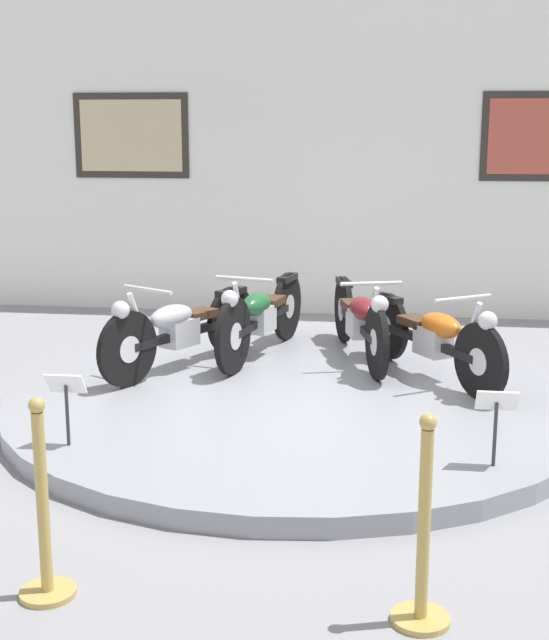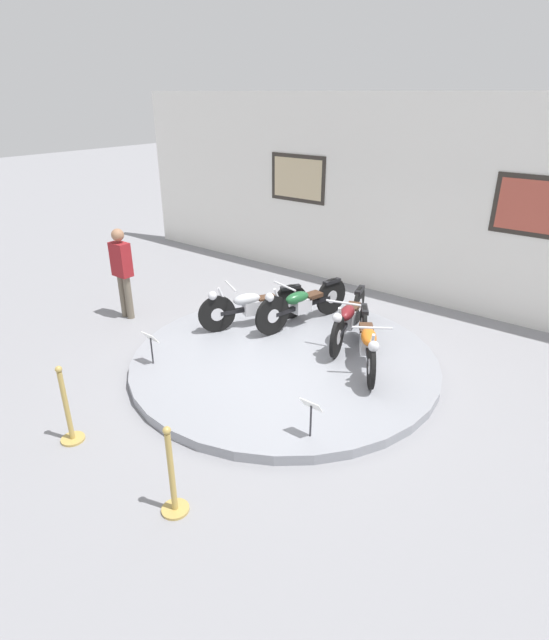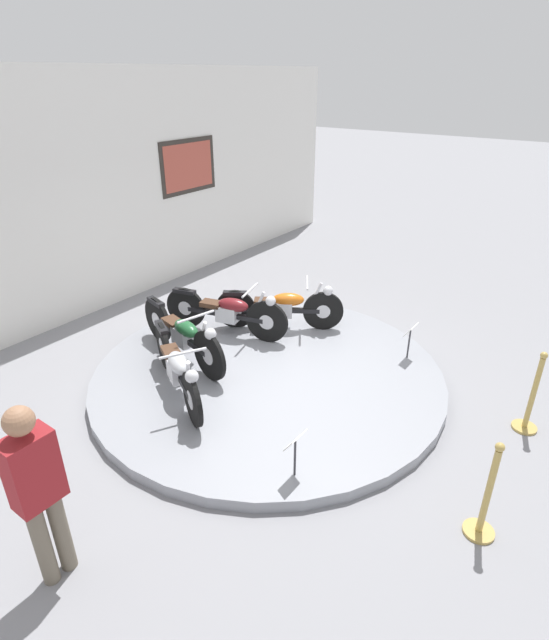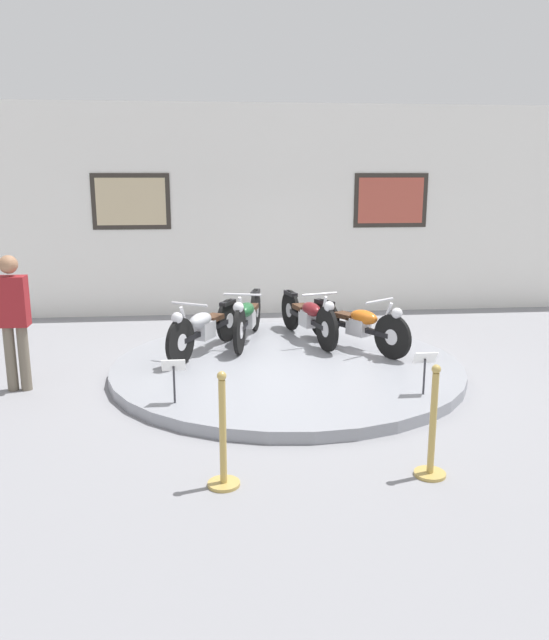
{
  "view_description": "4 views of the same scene",
  "coord_description": "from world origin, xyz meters",
  "px_view_note": "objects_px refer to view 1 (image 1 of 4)",
  "views": [
    {
      "loc": [
        0.73,
        -6.87,
        2.29
      ],
      "look_at": [
        -0.19,
        0.02,
        0.74
      ],
      "focal_mm": 50.0,
      "sensor_mm": 36.0,
      "label": 1
    },
    {
      "loc": [
        4.0,
        -5.41,
        3.83
      ],
      "look_at": [
        -0.29,
        0.13,
        0.62
      ],
      "focal_mm": 28.0,
      "sensor_mm": 36.0,
      "label": 2
    },
    {
      "loc": [
        -4.56,
        -3.43,
        3.73
      ],
      "look_at": [
        0.22,
        0.05,
        0.78
      ],
      "focal_mm": 28.0,
      "sensor_mm": 36.0,
      "label": 3
    },
    {
      "loc": [
        -0.97,
        -7.95,
        2.6
      ],
      "look_at": [
        -0.14,
        0.25,
        0.67
      ],
      "focal_mm": 35.0,
      "sensor_mm": 36.0,
      "label": 4
    }
  ],
  "objects_px": {
    "motorcycle_maroon": "(360,319)",
    "stanchion_post_right_of_entry": "(423,554)",
    "stanchion_post_left_of_entry": "(44,531)",
    "motorcycle_orange": "(434,336)",
    "info_placard_front_left": "(66,393)",
    "info_placard_front_centre": "(496,411)",
    "motorcycle_green": "(261,314)",
    "motorcycle_silver": "(179,327)"
  },
  "relations": [
    {
      "from": "motorcycle_green",
      "to": "motorcycle_maroon",
      "type": "bearing_deg",
      "value": -0.09
    },
    {
      "from": "info_placard_front_left",
      "to": "motorcycle_green",
      "type": "bearing_deg",
      "value": 69.03
    },
    {
      "from": "motorcycle_orange",
      "to": "info_placard_front_centre",
      "type": "xyz_separation_m",
      "value": [
        0.31,
        -1.94,
        -0.01
      ]
    },
    {
      "from": "motorcycle_silver",
      "to": "info_placard_front_centre",
      "type": "relative_size",
      "value": 3.45
    },
    {
      "from": "info_placard_front_left",
      "to": "info_placard_front_centre",
      "type": "xyz_separation_m",
      "value": [
        2.82,
        0.0,
        0.0
      ]
    },
    {
      "from": "motorcycle_green",
      "to": "info_placard_front_left",
      "type": "relative_size",
      "value": 3.87
    },
    {
      "from": "info_placard_front_left",
      "to": "info_placard_front_centre",
      "type": "height_order",
      "value": "same"
    },
    {
      "from": "motorcycle_orange",
      "to": "stanchion_post_right_of_entry",
      "type": "relative_size",
      "value": 1.64
    },
    {
      "from": "info_placard_front_centre",
      "to": "stanchion_post_right_of_entry",
      "type": "distance_m",
      "value": 1.75
    },
    {
      "from": "motorcycle_silver",
      "to": "info_placard_front_left",
      "type": "height_order",
      "value": "motorcycle_silver"
    },
    {
      "from": "motorcycle_maroon",
      "to": "stanchion_post_right_of_entry",
      "type": "relative_size",
      "value": 1.89
    },
    {
      "from": "motorcycle_green",
      "to": "stanchion_post_left_of_entry",
      "type": "bearing_deg",
      "value": -96.2
    },
    {
      "from": "stanchion_post_right_of_entry",
      "to": "info_placard_front_centre",
      "type": "bearing_deg",
      "value": 73.27
    },
    {
      "from": "motorcycle_silver",
      "to": "motorcycle_orange",
      "type": "distance_m",
      "value": 2.2
    },
    {
      "from": "motorcycle_silver",
      "to": "stanchion_post_right_of_entry",
      "type": "distance_m",
      "value": 4.13
    },
    {
      "from": "stanchion_post_right_of_entry",
      "to": "motorcycle_orange",
      "type": "bearing_deg",
      "value": 86.97
    },
    {
      "from": "motorcycle_maroon",
      "to": "info_placard_front_left",
      "type": "relative_size",
      "value": 3.79
    },
    {
      "from": "motorcycle_green",
      "to": "motorcycle_orange",
      "type": "bearing_deg",
      "value": -19.3
    },
    {
      "from": "motorcycle_green",
      "to": "info_placard_front_centre",
      "type": "xyz_separation_m",
      "value": [
        1.87,
        -2.48,
        -0.03
      ]
    },
    {
      "from": "stanchion_post_left_of_entry",
      "to": "stanchion_post_right_of_entry",
      "type": "distance_m",
      "value": 1.82
    },
    {
      "from": "motorcycle_orange",
      "to": "stanchion_post_left_of_entry",
      "type": "relative_size",
      "value": 1.64
    },
    {
      "from": "stanchion_post_left_of_entry",
      "to": "info_placard_front_centre",
      "type": "bearing_deg",
      "value": 35.69
    },
    {
      "from": "info_placard_front_centre",
      "to": "motorcycle_maroon",
      "type": "bearing_deg",
      "value": 110.95
    },
    {
      "from": "info_placard_front_centre",
      "to": "stanchion_post_right_of_entry",
      "type": "bearing_deg",
      "value": -106.73
    },
    {
      "from": "motorcycle_green",
      "to": "stanchion_post_right_of_entry",
      "type": "distance_m",
      "value": 4.38
    },
    {
      "from": "stanchion_post_right_of_entry",
      "to": "stanchion_post_left_of_entry",
      "type": "bearing_deg",
      "value": 180.0
    },
    {
      "from": "motorcycle_green",
      "to": "stanchion_post_left_of_entry",
      "type": "distance_m",
      "value": 4.18
    },
    {
      "from": "stanchion_post_right_of_entry",
      "to": "info_placard_front_left",
      "type": "bearing_deg",
      "value": 144.31
    },
    {
      "from": "motorcycle_maroon",
      "to": "info_placard_front_centre",
      "type": "height_order",
      "value": "motorcycle_maroon"
    },
    {
      "from": "motorcycle_orange",
      "to": "info_placard_front_left",
      "type": "height_order",
      "value": "motorcycle_orange"
    },
    {
      "from": "motorcycle_orange",
      "to": "info_placard_front_left",
      "type": "xyz_separation_m",
      "value": [
        -2.51,
        -1.94,
        -0.01
      ]
    },
    {
      "from": "motorcycle_maroon",
      "to": "motorcycle_orange",
      "type": "distance_m",
      "value": 0.84
    },
    {
      "from": "motorcycle_orange",
      "to": "info_placard_front_centre",
      "type": "bearing_deg",
      "value": -80.9
    },
    {
      "from": "info_placard_front_centre",
      "to": "motorcycle_green",
      "type": "bearing_deg",
      "value": 126.98
    },
    {
      "from": "motorcycle_green",
      "to": "motorcycle_orange",
      "type": "height_order",
      "value": "motorcycle_green"
    },
    {
      "from": "motorcycle_silver",
      "to": "stanchion_post_left_of_entry",
      "type": "bearing_deg",
      "value": -87.02
    },
    {
      "from": "info_placard_front_centre",
      "to": "stanchion_post_right_of_entry",
      "type": "xyz_separation_m",
      "value": [
        -0.5,
        -1.67,
        -0.16
      ]
    },
    {
      "from": "motorcycle_green",
      "to": "info_placard_front_left",
      "type": "distance_m",
      "value": 2.66
    },
    {
      "from": "motorcycle_green",
      "to": "info_placard_front_centre",
      "type": "relative_size",
      "value": 3.87
    },
    {
      "from": "info_placard_front_left",
      "to": "stanchion_post_right_of_entry",
      "type": "distance_m",
      "value": 2.86
    },
    {
      "from": "motorcycle_maroon",
      "to": "motorcycle_orange",
      "type": "bearing_deg",
      "value": -40.42
    },
    {
      "from": "motorcycle_silver",
      "to": "motorcycle_green",
      "type": "height_order",
      "value": "motorcycle_green"
    }
  ]
}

